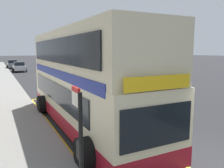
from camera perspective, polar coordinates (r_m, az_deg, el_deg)
ground_plane at (r=36.95m, az=-17.60°, el=2.58°), size 260.00×260.00×0.00m
double_decker_bus at (r=10.61m, az=-7.18°, el=0.52°), size 3.26×10.96×4.40m
bus_bay_markings at (r=11.16m, az=-7.36°, el=-9.96°), size 3.00×13.99×0.01m
bus_stop_sign at (r=4.87m, az=-8.12°, el=-13.61°), size 0.09×0.51×2.62m
parked_car_silver_ahead at (r=40.83m, az=-22.27°, el=3.99°), size 2.09×4.20×1.62m
parked_car_grey_behind at (r=49.42m, az=-23.73°, el=4.57°), size 2.09×4.20×1.62m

